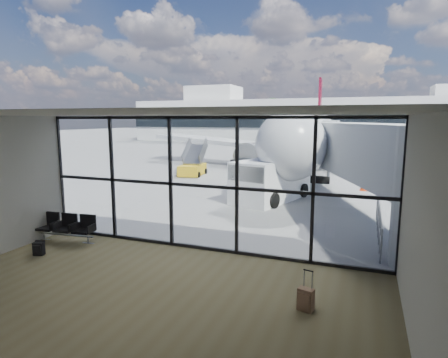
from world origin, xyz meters
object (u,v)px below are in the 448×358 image
Objects in this scene: suitcase at (306,299)px; airliner at (311,134)px; belt_loader at (242,163)px; mobile_stairs at (193,168)px; seating_row at (67,226)px; service_van at (270,179)px; backpack at (39,249)px.

airliner is (-3.79, 27.77, 2.67)m from suitcase.
belt_loader reaches higher than suitcase.
airliner is 10.82× the size of mobile_stairs.
mobile_stairs is (-2.70, 16.23, 0.01)m from seating_row.
service_van is at bearing -49.10° from mobile_stairs.
backpack is 0.50× the size of suitcase.
airliner is 6.80× the size of service_van.
service_van is 1.59× the size of mobile_stairs.
service_van is (5.23, 9.39, 0.60)m from seating_row.
belt_loader is at bearing -144.37° from airliner.
airliner is at bearing 72.05° from seating_row.
mobile_stairs is (-7.81, -9.47, -2.40)m from airliner.
suitcase is at bearing -65.98° from mobile_stairs.
suitcase is at bearing -55.68° from service_van.
airliner reaches higher than mobile_stairs.
suitcase reaches higher than backpack.
seating_row is 0.40× the size of service_van.
backpack is 0.14× the size of belt_loader.
seating_row is at bearing -105.46° from airliner.
belt_loader is at bearing 55.65° from mobile_stairs.
seating_row is 1.59m from backpack.
suitcase is (8.90, -2.08, -0.26)m from seating_row.
belt_loader reaches higher than backpack.
service_van is at bearing 48.15° from backpack.
suitcase is 25.03m from belt_loader.
service_van is 13.04m from belt_loader.
backpack is 18.01m from mobile_stairs.
service_van is at bearing 122.28° from suitcase.
seating_row is at bearing -102.53° from service_van.
seating_row is 2.32× the size of suitcase.
backpack is at bearing -87.71° from seating_row.
airliner reaches higher than seating_row.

